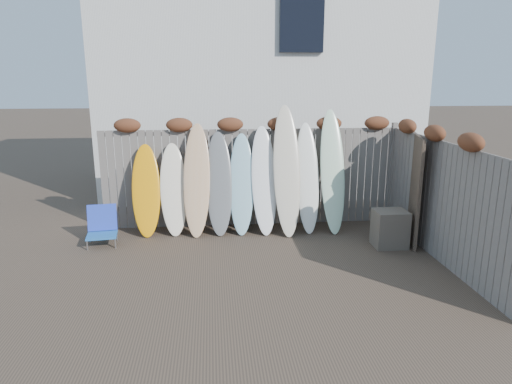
{
  "coord_description": "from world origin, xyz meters",
  "views": [
    {
      "loc": [
        -0.78,
        -6.73,
        3.02
      ],
      "look_at": [
        0.0,
        1.2,
        1.0
      ],
      "focal_mm": 32.0,
      "sensor_mm": 36.0,
      "label": 1
    }
  ],
  "objects": [
    {
      "name": "surfboard_0",
      "position": [
        -2.06,
        2.0,
        0.88
      ],
      "size": [
        0.57,
        0.65,
        1.75
      ],
      "primitive_type": "ellipsoid",
      "rotation": [
        -0.31,
        0.0,
        0.04
      ],
      "color": "#FD9B09",
      "rests_on": "ground"
    },
    {
      "name": "beach_chair",
      "position": [
        -2.84,
        1.54,
        0.33
      ],
      "size": [
        0.59,
        0.62,
        0.7
      ],
      "color": "#2467B6",
      "rests_on": "ground"
    },
    {
      "name": "lattice_panel",
      "position": [
        2.94,
        1.15,
        1.0
      ],
      "size": [
        0.42,
        1.29,
        1.99
      ],
      "primitive_type": "cube",
      "rotation": [
        0.0,
        0.0,
        -0.28
      ],
      "color": "#3B2B24",
      "rests_on": "ground"
    },
    {
      "name": "surfboard_8",
      "position": [
        1.6,
        1.93,
        1.2
      ],
      "size": [
        0.48,
        0.84,
        2.4
      ],
      "primitive_type": "ellipsoid",
      "rotation": [
        -0.31,
        0.0,
        -0.0
      ],
      "color": "silver",
      "rests_on": "ground"
    },
    {
      "name": "surfboard_3",
      "position": [
        -0.65,
        1.98,
        0.99
      ],
      "size": [
        0.52,
        0.7,
        1.98
      ],
      "primitive_type": "ellipsoid",
      "rotation": [
        -0.31,
        0.0,
        0.0
      ],
      "color": "slate",
      "rests_on": "ground"
    },
    {
      "name": "surfboard_7",
      "position": [
        1.1,
        1.97,
        1.07
      ],
      "size": [
        0.45,
        0.75,
        2.14
      ],
      "primitive_type": "ellipsoid",
      "rotation": [
        -0.31,
        0.0,
        0.0
      ],
      "color": "white",
      "rests_on": "ground"
    },
    {
      "name": "surfboard_1",
      "position": [
        -1.54,
        2.02,
        0.88
      ],
      "size": [
        0.57,
        0.68,
        1.76
      ],
      "primitive_type": "ellipsoid",
      "rotation": [
        -0.31,
        0.0,
        0.09
      ],
      "color": "white",
      "rests_on": "ground"
    },
    {
      "name": "house",
      "position": [
        0.5,
        6.5,
        3.2
      ],
      "size": [
        8.5,
        5.5,
        6.33
      ],
      "color": "silver",
      "rests_on": "ground"
    },
    {
      "name": "ground",
      "position": [
        0.0,
        0.0,
        0.0
      ],
      "size": [
        80.0,
        80.0,
        0.0
      ],
      "primitive_type": "plane",
      "color": "#493A2D"
    },
    {
      "name": "surfboard_6",
      "position": [
        0.67,
        1.87,
        1.25
      ],
      "size": [
        0.53,
        0.87,
        2.49
      ],
      "primitive_type": "ellipsoid",
      "rotation": [
        -0.31,
        0.0,
        0.0
      ],
      "color": "beige",
      "rests_on": "ground"
    },
    {
      "name": "right_fence",
      "position": [
        2.99,
        0.25,
        1.14
      ],
      "size": [
        0.28,
        4.4,
        2.24
      ],
      "color": "slate",
      "rests_on": "ground"
    },
    {
      "name": "back_fence",
      "position": [
        0.06,
        2.39,
        1.18
      ],
      "size": [
        6.05,
        0.28,
        2.24
      ],
      "color": "slate",
      "rests_on": "ground"
    },
    {
      "name": "surfboard_4",
      "position": [
        -0.21,
        1.97,
        0.97
      ],
      "size": [
        0.53,
        0.73,
        1.94
      ],
      "primitive_type": "ellipsoid",
      "rotation": [
        -0.31,
        0.0,
        -0.08
      ],
      "color": "#9ACEDF",
      "rests_on": "ground"
    },
    {
      "name": "wooden_crate",
      "position": [
        2.42,
        0.86,
        0.34
      ],
      "size": [
        0.58,
        0.49,
        0.68
      ],
      "primitive_type": "cube",
      "rotation": [
        0.0,
        0.0,
        -0.0
      ],
      "color": "#6D5E52",
      "rests_on": "ground"
    },
    {
      "name": "surfboard_2",
      "position": [
        -1.08,
        1.96,
        1.07
      ],
      "size": [
        0.58,
        0.8,
        2.15
      ],
      "primitive_type": "ellipsoid",
      "rotation": [
        -0.31,
        0.0,
        -0.09
      ],
      "color": "#F5D894",
      "rests_on": "ground"
    },
    {
      "name": "surfboard_5",
      "position": [
        0.23,
        1.94,
        1.04
      ],
      "size": [
        0.52,
        0.76,
        2.09
      ],
      "primitive_type": "ellipsoid",
      "rotation": [
        -0.31,
        0.0,
        0.05
      ],
      "color": "white",
      "rests_on": "ground"
    }
  ]
}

